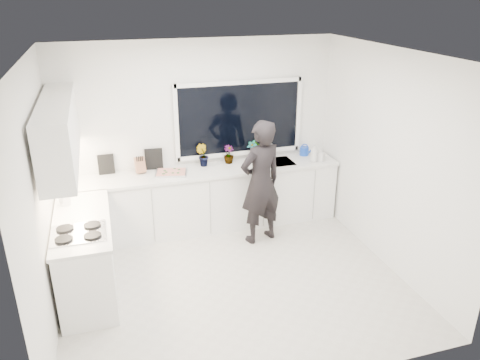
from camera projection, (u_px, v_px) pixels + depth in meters
name	position (u px, v px, depth m)	size (l,w,h in m)	color
floor	(233.00, 281.00, 5.73)	(4.00, 3.50, 0.02)	beige
wall_back	(199.00, 135.00, 6.77)	(4.00, 0.02, 2.70)	white
wall_left	(39.00, 201.00, 4.67)	(0.02, 3.50, 2.70)	white
wall_right	(389.00, 161.00, 5.75)	(0.02, 3.50, 2.70)	white
ceiling	(232.00, 54.00, 4.69)	(4.00, 3.50, 0.02)	white
window	(239.00, 119.00, 6.82)	(1.80, 0.02, 1.00)	black
base_cabinets_back	(206.00, 200.00, 6.84)	(3.92, 0.58, 0.88)	white
base_cabinets_left	(86.00, 256.00, 5.42)	(0.58, 1.60, 0.88)	white
countertop_back	(205.00, 171.00, 6.66)	(3.94, 0.62, 0.04)	silver
countertop_left	(81.00, 221.00, 5.25)	(0.62, 1.60, 0.04)	silver
upper_cabinets	(59.00, 132.00, 5.16)	(0.34, 2.10, 0.70)	white
sink	(273.00, 165.00, 6.96)	(0.58, 0.42, 0.14)	silver
faucet	(269.00, 151.00, 7.07)	(0.03, 0.03, 0.22)	silver
stovetop	(79.00, 233.00, 4.92)	(0.56, 0.48, 0.03)	black
person	(261.00, 183.00, 6.34)	(0.64, 0.42, 1.75)	black
pizza_tray	(171.00, 173.00, 6.50)	(0.43, 0.32, 0.03)	silver
pizza	(171.00, 172.00, 6.49)	(0.39, 0.28, 0.01)	red
watering_can	(304.00, 151.00, 7.21)	(0.14, 0.14, 0.13)	#143FBC
paper_towel_roll	(68.00, 172.00, 6.21)	(0.11, 0.11, 0.26)	white
knife_block	(140.00, 165.00, 6.50)	(0.13, 0.10, 0.22)	#9C7348
utensil_crock	(65.00, 199.00, 5.56)	(0.13, 0.13, 0.16)	#B0B0B5
picture_frame_large	(106.00, 164.00, 6.46)	(0.22, 0.02, 0.28)	black
picture_frame_small	(154.00, 159.00, 6.63)	(0.25, 0.02, 0.30)	black
herb_plants	(246.00, 151.00, 6.92)	(1.21, 0.38, 0.33)	#26662D
soap_bottles	(316.00, 153.00, 6.92)	(0.25, 0.14, 0.28)	#D8BF66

